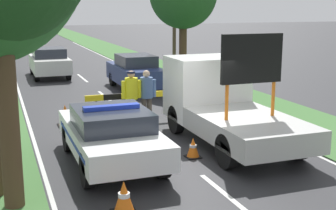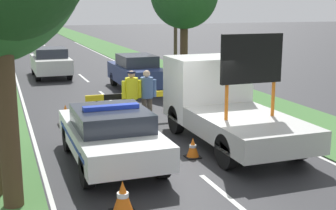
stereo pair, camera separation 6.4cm
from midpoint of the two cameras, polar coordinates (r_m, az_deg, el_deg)
The scene contains 15 objects.
ground_plane at distance 12.17m, azimuth 1.09°, elevation -6.22°, with size 160.00×160.00×0.00m, color #28282B.
lane_markings at distance 22.95m, azimuth -9.37°, elevation 2.37°, with size 6.89×54.66×0.01m.
grass_verge_right at distance 32.36m, azimuth -3.36°, elevation 5.34°, with size 3.22×120.00×0.03m.
police_car at distance 11.49m, azimuth -7.13°, elevation -3.52°, with size 1.93×4.50×1.49m.
work_truck at distance 13.45m, azimuth 6.52°, elevation 0.34°, with size 2.25×5.28×3.13m.
road_barrier at distance 15.60m, azimuth -3.76°, elevation 0.99°, with size 3.56×0.08×0.98m.
police_officer at distance 14.89m, azimuth -4.60°, elevation 1.42°, with size 0.65×0.41×1.80m.
pedestrian_civilian at distance 15.08m, azimuth -2.76°, elevation 1.48°, with size 0.64×0.41×1.78m.
traffic_cone_near_police at distance 16.48m, azimuth 5.91°, elevation -0.40°, with size 0.40×0.40×0.56m.
traffic_cone_centre_front at distance 8.91m, azimuth -5.59°, elevation -11.15°, with size 0.46×0.46×0.64m.
traffic_cone_near_truck at distance 15.42m, azimuth -12.53°, elevation -1.24°, with size 0.50×0.50×0.69m.
traffic_cone_behind_barrier at distance 11.99m, azimuth 2.92°, elevation -5.21°, with size 0.37×0.37×0.52m.
queued_car_hatch_blue at distance 21.53m, azimuth -4.08°, elevation 4.05°, with size 1.72×4.34×1.61m.
queued_car_van_white at distance 26.06m, azimuth -14.33°, elevation 5.09°, with size 1.84×4.19×1.57m.
utility_pole at distance 26.87m, azimuth 0.71°, elevation 11.37°, with size 1.20×0.20×6.72m.
Camera 1 is at (-4.23, -10.75, 3.83)m, focal length 50.00 mm.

